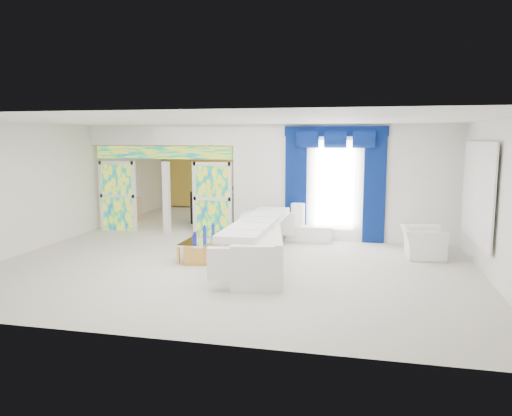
% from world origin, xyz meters
% --- Properties ---
extents(floor, '(12.00, 12.00, 0.00)m').
position_xyz_m(floor, '(0.00, 0.00, 0.00)').
color(floor, '#B7AF9E').
rests_on(floor, ground).
extents(dividing_wall, '(5.70, 0.18, 3.00)m').
position_xyz_m(dividing_wall, '(2.15, 1.00, 1.50)').
color(dividing_wall, white).
rests_on(dividing_wall, ground).
extents(dividing_header, '(4.30, 0.18, 0.55)m').
position_xyz_m(dividing_header, '(-2.85, 1.00, 2.73)').
color(dividing_header, white).
rests_on(dividing_header, dividing_wall).
extents(stained_panel_left, '(0.95, 0.04, 2.00)m').
position_xyz_m(stained_panel_left, '(-4.28, 1.00, 1.00)').
color(stained_panel_left, '#994C3F').
rests_on(stained_panel_left, ground).
extents(stained_panel_right, '(0.95, 0.04, 2.00)m').
position_xyz_m(stained_panel_right, '(-1.42, 1.00, 1.00)').
color(stained_panel_right, '#994C3F').
rests_on(stained_panel_right, ground).
extents(stained_transom, '(4.00, 0.05, 0.35)m').
position_xyz_m(stained_transom, '(-2.85, 1.00, 2.25)').
color(stained_transom, '#994C3F').
rests_on(stained_transom, dividing_header).
extents(window_pane, '(1.00, 0.02, 2.30)m').
position_xyz_m(window_pane, '(1.90, 0.90, 1.45)').
color(window_pane, white).
rests_on(window_pane, dividing_wall).
extents(blue_drape_left, '(0.55, 0.10, 2.80)m').
position_xyz_m(blue_drape_left, '(0.90, 0.87, 1.40)').
color(blue_drape_left, '#030743').
rests_on(blue_drape_left, ground).
extents(blue_drape_right, '(0.55, 0.10, 2.80)m').
position_xyz_m(blue_drape_right, '(2.90, 0.87, 1.40)').
color(blue_drape_right, '#030743').
rests_on(blue_drape_right, ground).
extents(blue_pelmet, '(2.60, 0.12, 0.25)m').
position_xyz_m(blue_pelmet, '(1.90, 0.87, 2.82)').
color(blue_pelmet, '#030743').
rests_on(blue_pelmet, dividing_wall).
extents(wall_mirror, '(0.04, 2.70, 1.90)m').
position_xyz_m(wall_mirror, '(4.94, -1.00, 1.55)').
color(wall_mirror, white).
rests_on(wall_mirror, ground).
extents(gold_curtains, '(9.70, 0.12, 2.90)m').
position_xyz_m(gold_curtains, '(0.00, 5.90, 1.50)').
color(gold_curtains, gold).
rests_on(gold_curtains, ground).
extents(white_sofa, '(1.74, 4.36, 0.81)m').
position_xyz_m(white_sofa, '(0.48, -1.72, 0.41)').
color(white_sofa, white).
rests_on(white_sofa, ground).
extents(coffee_table, '(0.94, 1.89, 0.40)m').
position_xyz_m(coffee_table, '(-0.87, -1.42, 0.20)').
color(coffee_table, '#C1893C').
rests_on(coffee_table, ground).
extents(console_table, '(1.22, 0.46, 0.40)m').
position_xyz_m(console_table, '(1.29, 0.66, 0.20)').
color(console_table, white).
rests_on(console_table, ground).
extents(table_lamp, '(0.36, 0.36, 0.58)m').
position_xyz_m(table_lamp, '(0.99, 0.66, 0.69)').
color(table_lamp, white).
rests_on(table_lamp, console_table).
extents(armchair, '(0.94, 1.07, 0.67)m').
position_xyz_m(armchair, '(3.96, -0.49, 0.34)').
color(armchair, white).
rests_on(armchair, ground).
extents(grand_piano, '(1.87, 2.25, 1.01)m').
position_xyz_m(grand_piano, '(-1.67, 3.27, 0.51)').
color(grand_piano, black).
rests_on(grand_piano, ground).
extents(piano_bench, '(0.96, 0.51, 0.30)m').
position_xyz_m(piano_bench, '(-1.67, 1.67, 0.15)').
color(piano_bench, black).
rests_on(piano_bench, ground).
extents(tv_console, '(0.51, 0.47, 0.72)m').
position_xyz_m(tv_console, '(-4.67, 2.55, 0.36)').
color(tv_console, tan).
rests_on(tv_console, ground).
extents(chandelier, '(0.60, 0.60, 0.60)m').
position_xyz_m(chandelier, '(-2.30, 3.40, 2.65)').
color(chandelier, gold).
rests_on(chandelier, ceiling).
extents(decanters, '(0.13, 1.25, 0.26)m').
position_xyz_m(decanters, '(-0.85, -1.45, 0.51)').
color(decanters, '#152B97').
rests_on(decanters, coffee_table).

